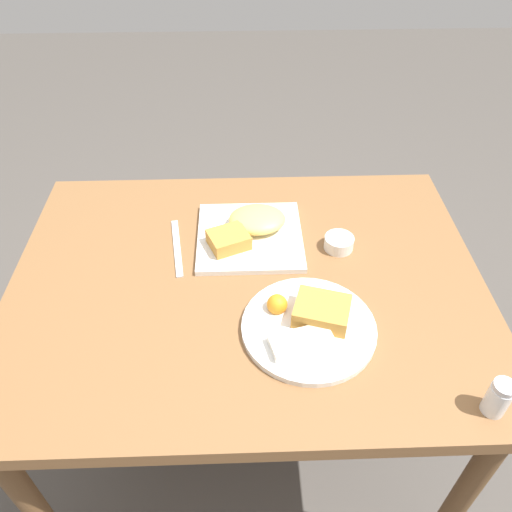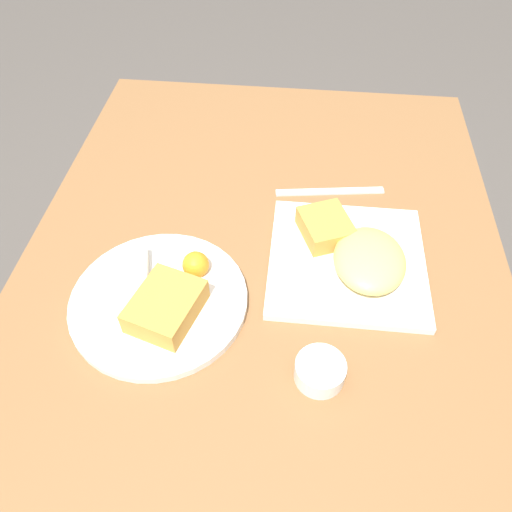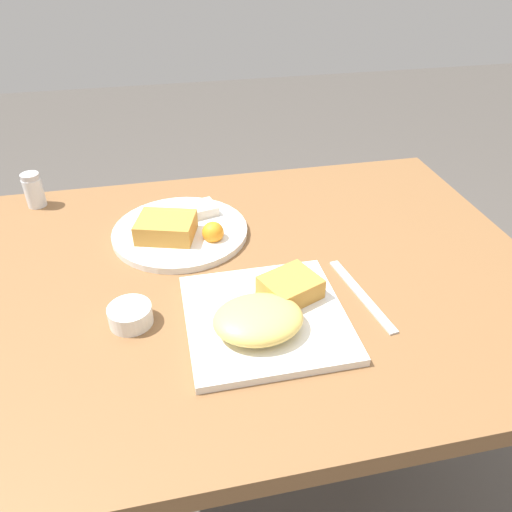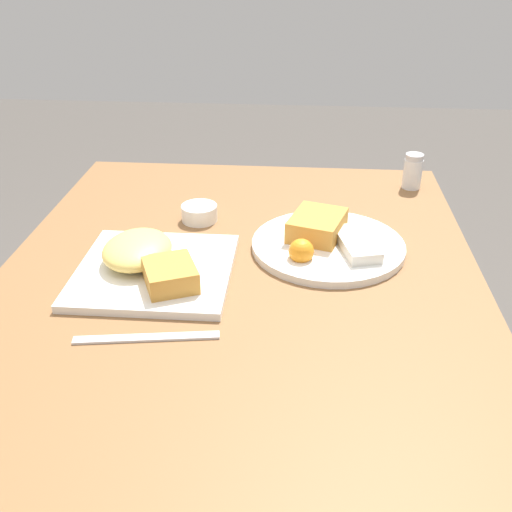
{
  "view_description": "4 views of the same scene",
  "coord_description": "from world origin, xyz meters",
  "px_view_note": "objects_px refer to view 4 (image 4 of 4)",
  "views": [
    {
      "loc": [
        0.01,
        0.81,
        1.58
      ],
      "look_at": [
        -0.02,
        -0.03,
        0.8
      ],
      "focal_mm": 35.0,
      "sensor_mm": 36.0,
      "label": 1
    },
    {
      "loc": [
        -0.57,
        -0.05,
        1.41
      ],
      "look_at": [
        -0.04,
        0.01,
        0.8
      ],
      "focal_mm": 35.0,
      "sensor_mm": 36.0,
      "label": 2
    },
    {
      "loc": [
        -0.15,
        -0.74,
        1.32
      ],
      "look_at": [
        -0.0,
        -0.02,
        0.81
      ],
      "focal_mm": 35.0,
      "sensor_mm": 36.0,
      "label": 3
    },
    {
      "loc": [
        0.85,
        0.1,
        1.29
      ],
      "look_at": [
        -0.03,
        0.03,
        0.8
      ],
      "focal_mm": 42.0,
      "sensor_mm": 36.0,
      "label": 4
    }
  ],
  "objects_px": {
    "sauce_ramekin": "(199,212)",
    "plate_oval_far": "(326,241)",
    "plate_square_near": "(150,263)",
    "salt_shaker": "(412,173)",
    "butter_knife": "(147,338)"
  },
  "relations": [
    {
      "from": "plate_square_near",
      "to": "plate_oval_far",
      "type": "xyz_separation_m",
      "value": [
        -0.12,
        0.3,
        -0.01
      ]
    },
    {
      "from": "plate_oval_far",
      "to": "salt_shaker",
      "type": "bearing_deg",
      "value": 147.33
    },
    {
      "from": "plate_square_near",
      "to": "sauce_ramekin",
      "type": "distance_m",
      "value": 0.22
    },
    {
      "from": "plate_square_near",
      "to": "salt_shaker",
      "type": "relative_size",
      "value": 3.29
    },
    {
      "from": "sauce_ramekin",
      "to": "salt_shaker",
      "type": "bearing_deg",
      "value": 114.88
    },
    {
      "from": "plate_square_near",
      "to": "butter_knife",
      "type": "xyz_separation_m",
      "value": [
        0.18,
        0.04,
        -0.02
      ]
    },
    {
      "from": "sauce_ramekin",
      "to": "salt_shaker",
      "type": "height_order",
      "value": "salt_shaker"
    },
    {
      "from": "plate_square_near",
      "to": "salt_shaker",
      "type": "bearing_deg",
      "value": 130.44
    },
    {
      "from": "sauce_ramekin",
      "to": "plate_oval_far",
      "type": "bearing_deg",
      "value": 68.19
    },
    {
      "from": "plate_oval_far",
      "to": "salt_shaker",
      "type": "xyz_separation_m",
      "value": [
        -0.31,
        0.2,
        0.02
      ]
    },
    {
      "from": "plate_oval_far",
      "to": "butter_knife",
      "type": "relative_size",
      "value": 1.33
    },
    {
      "from": "sauce_ramekin",
      "to": "salt_shaker",
      "type": "distance_m",
      "value": 0.49
    },
    {
      "from": "plate_oval_far",
      "to": "plate_square_near",
      "type": "bearing_deg",
      "value": -68.92
    },
    {
      "from": "sauce_ramekin",
      "to": "butter_knife",
      "type": "xyz_separation_m",
      "value": [
        0.4,
        -0.01,
        -0.02
      ]
    },
    {
      "from": "plate_oval_far",
      "to": "sauce_ramekin",
      "type": "distance_m",
      "value": 0.27
    }
  ]
}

